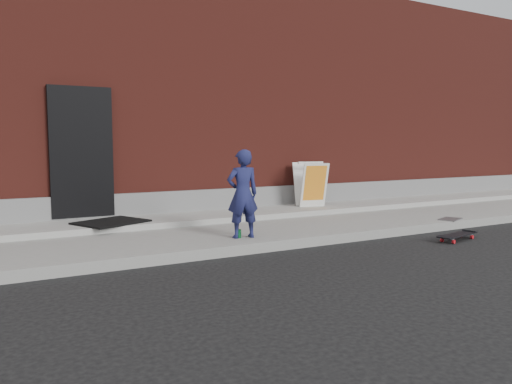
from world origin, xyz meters
TOP-DOWN VIEW (x-y plane):
  - ground at (0.00, 0.00)m, footprint 80.00×80.00m
  - sidewalk at (0.00, 1.50)m, footprint 20.00×3.00m
  - apron at (0.00, 2.40)m, footprint 20.00×1.20m
  - building at (-0.00, 6.99)m, footprint 20.00×8.10m
  - child at (-0.76, 0.47)m, footprint 0.52×0.39m
  - skateboard at (2.52, -0.71)m, footprint 0.91×0.40m
  - pizza_sign at (1.86, 2.43)m, footprint 0.67×0.75m
  - soda_can at (-0.82, 0.48)m, footprint 0.09×0.09m
  - doormat at (-2.30, 2.20)m, footprint 1.28×1.18m
  - utility_plate at (3.44, 0.20)m, footprint 0.55×0.45m

SIDE VIEW (x-z plane):
  - ground at x=0.00m, z-range 0.00..0.00m
  - sidewalk at x=0.00m, z-range 0.00..0.15m
  - skateboard at x=2.52m, z-range 0.03..0.13m
  - utility_plate at x=3.44m, z-range 0.15..0.16m
  - apron at x=0.00m, z-range 0.15..0.25m
  - soda_can at x=-0.82m, z-range 0.15..0.28m
  - doormat at x=-2.30m, z-range 0.25..0.28m
  - pizza_sign at x=1.86m, z-range 0.25..1.18m
  - child at x=-0.76m, z-range 0.15..1.47m
  - building at x=0.00m, z-range 0.00..5.00m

